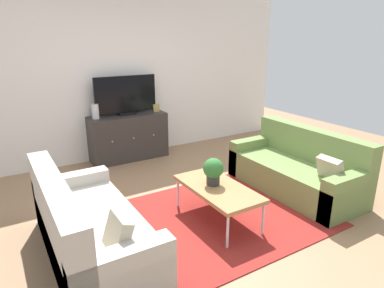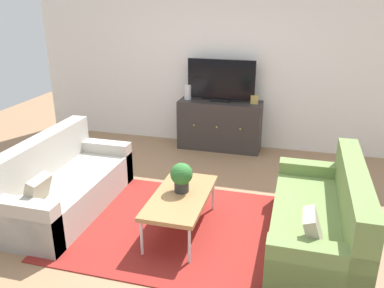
{
  "view_description": "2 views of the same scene",
  "coord_description": "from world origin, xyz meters",
  "px_view_note": "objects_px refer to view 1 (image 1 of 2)",
  "views": [
    {
      "loc": [
        -2.0,
        -2.97,
        2.01
      ],
      "look_at": [
        0.0,
        0.32,
        0.78
      ],
      "focal_mm": 31.45,
      "sensor_mm": 36.0,
      "label": 1
    },
    {
      "loc": [
        1.08,
        -3.64,
        2.33
      ],
      "look_at": [
        0.0,
        0.32,
        0.78
      ],
      "focal_mm": 37.36,
      "sensor_mm": 36.0,
      "label": 2
    }
  ],
  "objects_px": {
    "couch_left_side": "(84,232)",
    "coffee_table": "(218,189)",
    "couch_right_side": "(299,171)",
    "flat_screen_tv": "(126,95)",
    "glass_vase": "(95,111)",
    "potted_plant": "(213,170)",
    "mantel_clock": "(156,108)",
    "tv_console": "(129,137)"
  },
  "relations": [
    {
      "from": "couch_left_side",
      "to": "mantel_clock",
      "type": "height_order",
      "value": "mantel_clock"
    },
    {
      "from": "couch_right_side",
      "to": "coffee_table",
      "type": "bearing_deg",
      "value": -176.29
    },
    {
      "from": "couch_left_side",
      "to": "glass_vase",
      "type": "height_order",
      "value": "glass_vase"
    },
    {
      "from": "couch_right_side",
      "to": "mantel_clock",
      "type": "height_order",
      "value": "mantel_clock"
    },
    {
      "from": "couch_left_side",
      "to": "couch_right_side",
      "type": "height_order",
      "value": "same"
    },
    {
      "from": "flat_screen_tv",
      "to": "glass_vase",
      "type": "height_order",
      "value": "flat_screen_tv"
    },
    {
      "from": "tv_console",
      "to": "couch_right_side",
      "type": "bearing_deg",
      "value": -57.48
    },
    {
      "from": "coffee_table",
      "to": "potted_plant",
      "type": "bearing_deg",
      "value": 98.91
    },
    {
      "from": "glass_vase",
      "to": "mantel_clock",
      "type": "xyz_separation_m",
      "value": [
        1.05,
        0.0,
        -0.05
      ]
    },
    {
      "from": "potted_plant",
      "to": "glass_vase",
      "type": "height_order",
      "value": "glass_vase"
    },
    {
      "from": "potted_plant",
      "to": "tv_console",
      "type": "distance_m",
      "value": 2.4
    },
    {
      "from": "coffee_table",
      "to": "potted_plant",
      "type": "distance_m",
      "value": 0.22
    },
    {
      "from": "flat_screen_tv",
      "to": "glass_vase",
      "type": "bearing_deg",
      "value": -177.82
    },
    {
      "from": "couch_right_side",
      "to": "potted_plant",
      "type": "relative_size",
      "value": 5.83
    },
    {
      "from": "couch_left_side",
      "to": "coffee_table",
      "type": "relative_size",
      "value": 1.68
    },
    {
      "from": "couch_right_side",
      "to": "glass_vase",
      "type": "height_order",
      "value": "glass_vase"
    },
    {
      "from": "couch_right_side",
      "to": "glass_vase",
      "type": "distance_m",
      "value": 3.19
    },
    {
      "from": "couch_left_side",
      "to": "flat_screen_tv",
      "type": "relative_size",
      "value": 1.75
    },
    {
      "from": "potted_plant",
      "to": "flat_screen_tv",
      "type": "height_order",
      "value": "flat_screen_tv"
    },
    {
      "from": "tv_console",
      "to": "flat_screen_tv",
      "type": "relative_size",
      "value": 1.24
    },
    {
      "from": "couch_right_side",
      "to": "tv_console",
      "type": "relative_size",
      "value": 1.41
    },
    {
      "from": "couch_left_side",
      "to": "mantel_clock",
      "type": "relative_size",
      "value": 13.96
    },
    {
      "from": "couch_right_side",
      "to": "potted_plant",
      "type": "distance_m",
      "value": 1.46
    },
    {
      "from": "couch_right_side",
      "to": "tv_console",
      "type": "bearing_deg",
      "value": 122.52
    },
    {
      "from": "couch_left_side",
      "to": "coffee_table",
      "type": "distance_m",
      "value": 1.47
    },
    {
      "from": "mantel_clock",
      "to": "glass_vase",
      "type": "bearing_deg",
      "value": 180.0
    },
    {
      "from": "coffee_table",
      "to": "glass_vase",
      "type": "bearing_deg",
      "value": 104.18
    },
    {
      "from": "potted_plant",
      "to": "flat_screen_tv",
      "type": "xyz_separation_m",
      "value": [
        -0.09,
        2.41,
        0.5
      ]
    },
    {
      "from": "couch_right_side",
      "to": "coffee_table",
      "type": "relative_size",
      "value": 1.68
    },
    {
      "from": "couch_left_side",
      "to": "mantel_clock",
      "type": "xyz_separation_m",
      "value": [
        1.88,
        2.37,
        0.56
      ]
    },
    {
      "from": "couch_right_side",
      "to": "flat_screen_tv",
      "type": "relative_size",
      "value": 1.75
    },
    {
      "from": "couch_right_side",
      "to": "coffee_table",
      "type": "height_order",
      "value": "couch_right_side"
    },
    {
      "from": "tv_console",
      "to": "mantel_clock",
      "type": "xyz_separation_m",
      "value": [
        0.52,
        0.0,
        0.45
      ]
    },
    {
      "from": "flat_screen_tv",
      "to": "coffee_table",
      "type": "bearing_deg",
      "value": -87.73
    },
    {
      "from": "potted_plant",
      "to": "flat_screen_tv",
      "type": "distance_m",
      "value": 2.46
    },
    {
      "from": "tv_console",
      "to": "mantel_clock",
      "type": "bearing_deg",
      "value": 0.0
    },
    {
      "from": "couch_right_side",
      "to": "couch_left_side",
      "type": "bearing_deg",
      "value": 180.0
    },
    {
      "from": "couch_right_side",
      "to": "mantel_clock",
      "type": "distance_m",
      "value": 2.63
    },
    {
      "from": "flat_screen_tv",
      "to": "glass_vase",
      "type": "relative_size",
      "value": 4.37
    },
    {
      "from": "couch_right_side",
      "to": "potted_plant",
      "type": "height_order",
      "value": "couch_right_side"
    },
    {
      "from": "couch_left_side",
      "to": "coffee_table",
      "type": "bearing_deg",
      "value": -3.6
    },
    {
      "from": "coffee_table",
      "to": "mantel_clock",
      "type": "bearing_deg",
      "value": 80.19
    }
  ]
}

